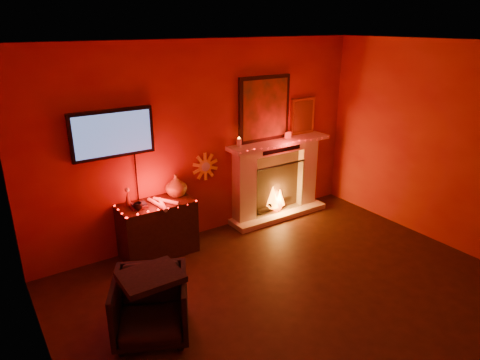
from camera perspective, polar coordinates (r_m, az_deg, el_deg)
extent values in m
plane|color=black|center=(4.72, 11.95, -17.97)|extent=(5.00, 5.00, 0.00)
plane|color=silver|center=(3.74, 15.05, 16.71)|extent=(5.00, 5.00, 0.00)
plane|color=maroon|center=(5.92, -4.43, 5.15)|extent=(5.00, 0.00, 5.00)
plane|color=maroon|center=(2.95, -23.67, -13.19)|extent=(0.00, 5.00, 5.00)
cube|color=beige|center=(6.82, 5.17, -4.48)|extent=(1.65, 0.40, 0.08)
cube|color=beige|center=(6.36, 0.58, -1.26)|extent=(0.30, 0.22, 0.95)
cube|color=beige|center=(7.06, 8.66, 0.74)|extent=(0.30, 0.22, 0.95)
cube|color=beige|center=(6.52, 4.97, 4.28)|extent=(1.50, 0.22, 0.14)
cube|color=beige|center=(6.45, 5.33, 5.01)|extent=(1.72, 0.34, 0.06)
cube|color=#88684F|center=(6.73, 4.52, -0.06)|extent=(0.90, 0.10, 0.95)
cube|color=black|center=(6.63, 5.45, -1.20)|extent=(0.90, 0.02, 0.78)
cylinder|color=black|center=(6.77, 4.22, -3.74)|extent=(0.55, 0.09, 0.09)
cylinder|color=black|center=(6.86, 5.32, -2.88)|extent=(0.51, 0.18, 0.08)
cone|color=orange|center=(6.70, 4.40, -2.22)|extent=(0.20, 0.20, 0.34)
cone|color=orange|center=(6.81, 5.33, -2.23)|extent=(0.16, 0.16, 0.26)
sphere|color=#FF3F07|center=(6.82, 4.89, -3.39)|extent=(0.18, 0.18, 0.18)
cube|color=black|center=(6.32, 3.27, 9.45)|extent=(0.88, 0.05, 0.95)
cube|color=#B53D18|center=(6.30, 3.42, 9.41)|extent=(0.78, 0.01, 0.85)
cube|color=#C18938|center=(6.83, 8.32, 8.43)|extent=(0.46, 0.04, 0.56)
cube|color=#A66F26|center=(6.81, 8.44, 8.39)|extent=(0.38, 0.01, 0.48)
cylinder|color=beige|center=(6.06, -0.13, 4.99)|extent=(0.07, 0.07, 0.12)
cube|color=beige|center=(6.56, 6.42, 5.96)|extent=(0.12, 0.01, 0.10)
cube|color=black|center=(5.31, -16.63, 5.94)|extent=(1.00, 0.06, 0.58)
cube|color=#446BB0|center=(5.28, -16.52, 5.87)|extent=(0.92, 0.01, 0.50)
cylinder|color=black|center=(5.58, -13.61, 0.22)|extent=(0.02, 0.02, 0.66)
cylinder|color=yellow|center=(5.98, -4.66, 1.80)|extent=(0.20, 0.03, 0.20)
cylinder|color=beige|center=(5.97, -4.59, 1.77)|extent=(0.13, 0.01, 0.13)
cube|color=black|center=(5.70, -10.92, -6.39)|extent=(0.96, 0.48, 0.73)
imported|color=brown|center=(5.67, -8.53, -0.72)|extent=(0.28, 0.28, 0.30)
imported|color=black|center=(5.38, -13.45, -3.43)|extent=(0.11, 0.11, 0.09)
cylinder|color=beige|center=(5.46, -11.08, -3.13)|extent=(0.10, 0.38, 0.05)
cylinder|color=beige|center=(5.42, -10.29, -3.25)|extent=(0.13, 0.38, 0.05)
cylinder|color=beige|center=(5.52, -9.83, -2.78)|extent=(0.24, 0.35, 0.05)
cube|color=#531719|center=(5.45, -13.36, -3.48)|extent=(0.20, 0.14, 0.03)
cube|color=#213A4D|center=(5.45, -13.32, -3.16)|extent=(0.17, 0.12, 0.02)
imported|color=black|center=(4.37, -11.77, -16.14)|extent=(0.94, 0.95, 0.65)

